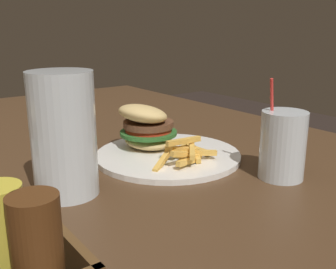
# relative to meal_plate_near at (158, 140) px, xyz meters

# --- Properties ---
(dining_table) EXTENTS (1.50, 1.35, 0.77)m
(dining_table) POSITION_rel_meal_plate_near_xyz_m (0.08, 0.25, -0.15)
(dining_table) COLOR #4C331E
(dining_table) RESTS_ON ground_plane
(meal_plate_near) EXTENTS (0.28, 0.28, 0.10)m
(meal_plate_near) POSITION_rel_meal_plate_near_xyz_m (0.00, 0.00, 0.00)
(meal_plate_near) COLOR white
(meal_plate_near) RESTS_ON dining_table
(beer_glass) EXTENTS (0.09, 0.09, 0.18)m
(beer_glass) POSITION_rel_meal_plate_near_xyz_m (-0.07, 0.21, 0.06)
(beer_glass) COLOR silver
(beer_glass) RESTS_ON dining_table
(juice_glass) EXTENTS (0.07, 0.07, 0.16)m
(juice_glass) POSITION_rel_meal_plate_near_xyz_m (-0.22, -0.10, 0.02)
(juice_glass) COLOR silver
(juice_glass) RESTS_ON dining_table
(spoon) EXTENTS (0.15, 0.16, 0.02)m
(spoon) POSITION_rel_meal_plate_near_xyz_m (0.07, 0.17, -0.02)
(spoon) COLOR silver
(spoon) RESTS_ON dining_table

